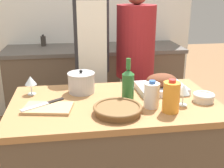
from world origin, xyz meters
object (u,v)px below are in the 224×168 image
(wine_glass_left, at_px, (31,81))
(condiment_bottle_short, at_px, (43,41))
(wicker_basket, at_px, (118,109))
(person_cook_guest, at_px, (135,64))
(wine_bottle_green, at_px, (128,83))
(condiment_bottle_tall, at_px, (121,41))
(milk_jug, at_px, (152,95))
(juice_jug, at_px, (171,97))
(roasting_pan, at_px, (161,85))
(knife_chef, at_px, (45,104))
(cutting_board, at_px, (48,108))
(mixing_bowl, at_px, (204,97))
(wine_glass_right, at_px, (184,90))
(person_cook_aproned, at_px, (92,55))
(stock_pot, at_px, (81,83))

(wine_glass_left, xyz_separation_m, condiment_bottle_short, (-0.03, 1.44, 0.02))
(wicker_basket, distance_m, person_cook_guest, 1.06)
(wine_bottle_green, height_order, condiment_bottle_tall, wine_bottle_green)
(milk_jug, xyz_separation_m, condiment_bottle_tall, (0.08, 1.49, 0.07))
(juice_jug, relative_size, person_cook_guest, 0.13)
(milk_jug, bearing_deg, juice_jug, -41.94)
(wine_glass_left, bearing_deg, roasting_pan, -4.63)
(knife_chef, bearing_deg, wine_bottle_green, 6.27)
(cutting_board, distance_m, condiment_bottle_short, 1.73)
(mixing_bowl, distance_m, milk_jug, 0.36)
(wine_bottle_green, xyz_separation_m, knife_chef, (-0.54, -0.06, -0.09))
(cutting_board, distance_m, knife_chef, 0.05)
(condiment_bottle_short, xyz_separation_m, person_cook_guest, (0.90, -0.83, -0.09))
(milk_jug, height_order, wine_glass_right, milk_jug)
(milk_jug, bearing_deg, person_cook_aproned, 108.78)
(wine_glass_left, bearing_deg, wine_glass_right, -19.21)
(knife_chef, bearing_deg, milk_jug, -8.31)
(roasting_pan, bearing_deg, knife_chef, -168.30)
(condiment_bottle_short, bearing_deg, person_cook_guest, -42.80)
(cutting_board, height_order, person_cook_aproned, person_cook_aproned)
(cutting_board, height_order, wine_bottle_green, wine_bottle_green)
(wicker_basket, distance_m, milk_jug, 0.24)
(stock_pot, bearing_deg, roasting_pan, -6.71)
(wine_bottle_green, bearing_deg, cutting_board, -169.21)
(wicker_basket, relative_size, knife_chef, 1.12)
(cutting_board, bearing_deg, mixing_bowl, -1.28)
(mixing_bowl, bearing_deg, roasting_pan, 133.21)
(wine_bottle_green, bearing_deg, person_cook_aproned, 104.01)
(wicker_basket, distance_m, mixing_bowl, 0.59)
(stock_pot, xyz_separation_m, juice_jug, (0.51, -0.41, 0.02))
(roasting_pan, height_order, person_cook_aproned, person_cook_aproned)
(cutting_board, xyz_separation_m, mixing_bowl, (0.99, -0.02, 0.02))
(stock_pot, relative_size, mixing_bowl, 1.37)
(wicker_basket, height_order, knife_chef, wicker_basket)
(stock_pot, bearing_deg, person_cook_aproned, 77.36)
(cutting_board, bearing_deg, milk_jug, -5.08)
(milk_jug, relative_size, condiment_bottle_tall, 0.88)
(wine_glass_left, distance_m, condiment_bottle_tall, 1.43)
(wine_glass_left, relative_size, knife_chef, 0.51)
(person_cook_aproned, xyz_separation_m, person_cook_guest, (0.41, 0.08, -0.12))
(mixing_bowl, xyz_separation_m, condiment_bottle_short, (-1.15, 1.74, 0.08))
(mixing_bowl, bearing_deg, stock_pot, 159.27)
(knife_chef, bearing_deg, stock_pot, 44.11)
(roasting_pan, bearing_deg, mixing_bowl, -46.79)
(knife_chef, distance_m, person_cook_aproned, 0.86)
(wine_bottle_green, relative_size, wine_glass_right, 2.02)
(stock_pot, distance_m, knife_chef, 0.34)
(juice_jug, relative_size, wine_glass_left, 1.53)
(juice_jug, xyz_separation_m, wine_glass_right, (0.11, 0.08, 0.01))
(person_cook_guest, bearing_deg, juice_jug, -81.27)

